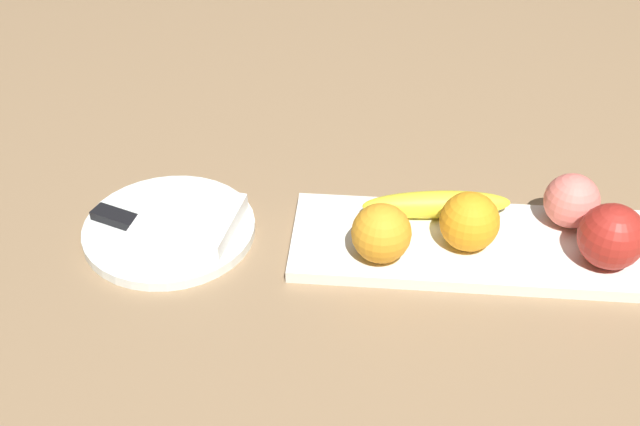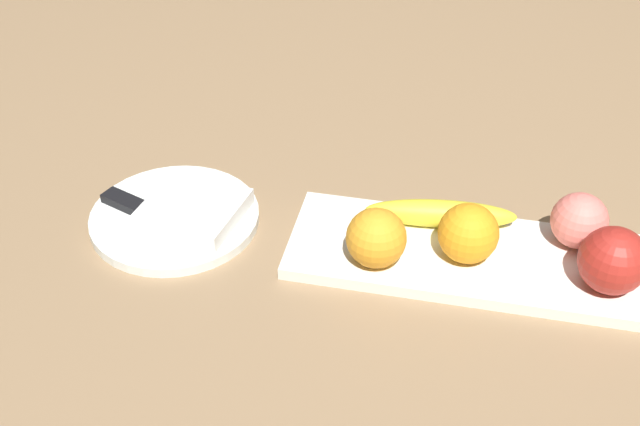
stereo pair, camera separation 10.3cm
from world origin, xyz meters
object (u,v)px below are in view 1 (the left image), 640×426
(banana, at_px, (437,204))
(orange_near_apple, at_px, (381,233))
(apple, at_px, (612,236))
(folded_napkin, at_px, (189,219))
(orange_near_banana, at_px, (469,221))
(fruit_tray, at_px, (474,245))
(dinner_plate, at_px, (169,229))
(knife, at_px, (135,224))
(peach, at_px, (572,201))

(banana, distance_m, orange_near_apple, 0.11)
(orange_near_apple, bearing_deg, apple, 2.69)
(banana, xyz_separation_m, folded_napkin, (-0.31, -0.05, -0.01))
(orange_near_banana, relative_size, folded_napkin, 0.61)
(fruit_tray, height_order, apple, apple)
(fruit_tray, distance_m, dinner_plate, 0.38)
(apple, distance_m, folded_napkin, 0.51)
(apple, height_order, banana, apple)
(orange_near_banana, bearing_deg, orange_near_apple, -163.63)
(orange_near_banana, xyz_separation_m, folded_napkin, (-0.35, 0.01, -0.03))
(dinner_plate, bearing_deg, orange_near_apple, -8.50)
(folded_napkin, height_order, knife, folded_napkin)
(orange_near_banana, bearing_deg, apple, -6.37)
(apple, height_order, knife, apple)
(folded_napkin, distance_m, knife, 0.07)
(banana, bearing_deg, knife, -179.22)
(orange_near_banana, height_order, knife, orange_near_banana)
(dinner_plate, bearing_deg, banana, 7.77)
(banana, xyz_separation_m, orange_near_banana, (0.04, -0.06, 0.02))
(fruit_tray, xyz_separation_m, banana, (-0.05, 0.05, 0.03))
(dinner_plate, height_order, knife, knife)
(knife, bearing_deg, dinner_plate, 30.90)
(dinner_plate, bearing_deg, peach, 5.18)
(dinner_plate, bearing_deg, fruit_tray, 0.00)
(orange_near_apple, bearing_deg, orange_near_banana, 16.37)
(folded_napkin, bearing_deg, peach, 5.48)
(apple, xyz_separation_m, folded_napkin, (-0.51, 0.03, -0.03))
(orange_near_apple, relative_size, peach, 1.04)
(apple, bearing_deg, orange_near_banana, 173.63)
(fruit_tray, xyz_separation_m, orange_near_apple, (-0.12, -0.04, 0.04))
(orange_near_apple, xyz_separation_m, dinner_plate, (-0.27, 0.04, -0.05))
(orange_near_apple, distance_m, folded_napkin, 0.25)
(orange_near_apple, xyz_separation_m, orange_near_banana, (0.10, 0.03, 0.00))
(banana, height_order, knife, banana)
(fruit_tray, height_order, folded_napkin, folded_napkin)
(folded_napkin, bearing_deg, dinner_plate, -180.00)
(orange_near_banana, bearing_deg, peach, 23.03)
(fruit_tray, relative_size, orange_near_banana, 6.23)
(dinner_plate, xyz_separation_m, folded_napkin, (0.03, 0.00, 0.02))
(apple, relative_size, dinner_plate, 0.36)
(apple, relative_size, knife, 0.45)
(folded_napkin, bearing_deg, apple, -3.10)
(apple, relative_size, peach, 1.14)
(dinner_plate, height_order, folded_napkin, folded_napkin)
(fruit_tray, xyz_separation_m, dinner_plate, (-0.38, -0.00, -0.00))
(peach, distance_m, dinner_plate, 0.51)
(apple, xyz_separation_m, dinner_plate, (-0.54, 0.03, -0.05))
(apple, bearing_deg, knife, 178.01)
(apple, distance_m, orange_near_apple, 0.27)
(peach, bearing_deg, banana, 179.87)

